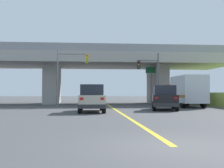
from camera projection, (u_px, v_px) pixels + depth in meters
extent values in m
plane|color=#424244|center=(106.00, 104.00, 36.58)|extent=(160.00, 160.00, 0.00)
cube|color=#A8A59E|center=(106.00, 61.00, 36.76)|extent=(32.65, 9.96, 1.26)
cube|color=#9A9891|center=(52.00, 85.00, 36.07)|extent=(1.65, 5.98, 5.01)
cube|color=#9A9891|center=(157.00, 85.00, 37.26)|extent=(1.65, 5.98, 5.01)
cube|color=gray|center=(108.00, 47.00, 31.99)|extent=(32.65, 0.20, 0.90)
cube|color=gray|center=(104.00, 58.00, 41.61)|extent=(32.65, 0.20, 0.90)
cube|color=yellow|center=(119.00, 112.00, 20.43)|extent=(0.20, 26.54, 0.01)
cube|color=#B7B29E|center=(92.00, 101.00, 20.65)|extent=(1.85, 4.50, 0.90)
cube|color=#1E232D|center=(92.00, 90.00, 20.34)|extent=(1.63, 2.47, 0.76)
cube|color=#2D2D30|center=(92.00, 107.00, 18.45)|extent=(1.89, 0.20, 0.28)
cube|color=red|center=(82.00, 99.00, 18.34)|extent=(0.24, 0.06, 0.16)
cube|color=red|center=(102.00, 99.00, 18.46)|extent=(0.24, 0.06, 0.16)
cylinder|color=black|center=(81.00, 106.00, 22.26)|extent=(0.26, 0.72, 0.72)
cylinder|color=black|center=(102.00, 106.00, 22.40)|extent=(0.26, 0.72, 0.72)
cylinder|color=black|center=(80.00, 108.00, 18.87)|extent=(0.26, 0.72, 0.72)
cylinder|color=black|center=(104.00, 108.00, 19.01)|extent=(0.26, 0.72, 0.72)
cube|color=black|center=(164.00, 100.00, 22.89)|extent=(2.79, 4.58, 0.90)
cube|color=#1E232D|center=(164.00, 90.00, 22.60)|extent=(2.16, 2.66, 0.76)
cube|color=#2D2D30|center=(166.00, 105.00, 20.81)|extent=(1.97, 0.61, 0.28)
cube|color=red|center=(156.00, 98.00, 20.85)|extent=(0.25, 0.11, 0.16)
cube|color=red|center=(176.00, 98.00, 20.67)|extent=(0.25, 0.11, 0.16)
cylinder|color=black|center=(153.00, 105.00, 24.56)|extent=(0.41, 0.76, 0.72)
cylinder|color=black|center=(173.00, 105.00, 24.34)|extent=(0.41, 0.76, 0.72)
cylinder|color=black|center=(154.00, 106.00, 21.41)|extent=(0.41, 0.76, 0.72)
cylinder|color=black|center=(177.00, 107.00, 21.19)|extent=(0.41, 0.76, 0.72)
cube|color=red|center=(178.00, 93.00, 30.12)|extent=(2.20, 2.00, 1.90)
cube|color=silver|center=(189.00, 89.00, 26.93)|extent=(2.31, 4.44, 2.63)
cube|color=#B26619|center=(189.00, 96.00, 26.90)|extent=(2.33, 4.35, 0.24)
cylinder|color=black|center=(169.00, 102.00, 30.00)|extent=(0.30, 0.90, 0.90)
cylinder|color=black|center=(187.00, 102.00, 30.17)|extent=(0.30, 0.90, 0.90)
cylinder|color=black|center=(183.00, 103.00, 25.69)|extent=(0.30, 0.90, 0.90)
cylinder|color=black|center=(203.00, 103.00, 25.86)|extent=(0.30, 0.90, 0.90)
cylinder|color=#56595E|center=(158.00, 79.00, 30.78)|extent=(0.18, 0.18, 5.88)
cylinder|color=#56595E|center=(148.00, 61.00, 30.75)|extent=(2.23, 0.12, 0.12)
cube|color=black|center=(139.00, 65.00, 30.64)|extent=(0.32, 0.26, 0.96)
sphere|color=red|center=(139.00, 62.00, 30.50)|extent=(0.16, 0.16, 0.16)
sphere|color=gold|center=(139.00, 65.00, 30.49)|extent=(0.16, 0.16, 0.16)
sphere|color=green|center=(139.00, 67.00, 30.48)|extent=(0.16, 0.16, 0.16)
cylinder|color=slate|center=(58.00, 78.00, 28.96)|extent=(0.18, 0.18, 6.06)
cylinder|color=slate|center=(72.00, 54.00, 29.17)|extent=(3.06, 0.12, 0.12)
cube|color=gold|center=(87.00, 59.00, 29.29)|extent=(0.32, 0.26, 0.96)
sphere|color=red|center=(87.00, 56.00, 29.15)|extent=(0.16, 0.16, 0.16)
sphere|color=gold|center=(87.00, 58.00, 29.14)|extent=(0.16, 0.16, 0.16)
sphere|color=green|center=(87.00, 61.00, 29.13)|extent=(0.16, 0.16, 0.16)
cylinder|color=slate|center=(151.00, 85.00, 35.24)|extent=(0.14, 0.14, 4.96)
cube|color=#146638|center=(151.00, 70.00, 35.24)|extent=(1.37, 0.08, 0.81)
cube|color=white|center=(151.00, 70.00, 35.24)|extent=(1.45, 0.04, 0.89)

